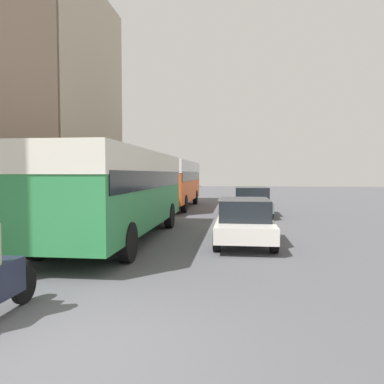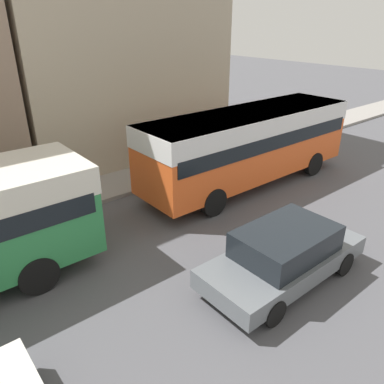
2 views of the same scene
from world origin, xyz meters
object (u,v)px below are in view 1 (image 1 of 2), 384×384
(bus_lead, at_px, (118,183))
(pedestrian_near_curb, at_px, (116,191))
(car_crossing, at_px, (244,220))
(bus_following, at_px, (173,178))
(car_far_curb, at_px, (252,201))

(bus_lead, distance_m, pedestrian_near_curb, 12.58)
(bus_lead, relative_size, pedestrian_near_curb, 5.47)
(pedestrian_near_curb, bearing_deg, bus_lead, -71.53)
(car_crossing, height_order, pedestrian_near_curb, pedestrian_near_curb)
(bus_lead, xyz_separation_m, car_crossing, (4.11, -0.11, -1.16))
(bus_lead, relative_size, bus_following, 1.02)
(bus_following, distance_m, pedestrian_near_curb, 3.89)
(bus_lead, height_order, bus_following, bus_following)
(bus_following, bearing_deg, bus_lead, -89.06)
(bus_following, xyz_separation_m, pedestrian_near_curb, (-3.78, 0.10, -0.89))
(car_crossing, relative_size, pedestrian_near_curb, 2.36)
(pedestrian_near_curb, bearing_deg, car_crossing, -56.06)
(car_far_curb, bearing_deg, car_crossing, -93.90)
(bus_following, height_order, pedestrian_near_curb, bus_following)
(bus_lead, bearing_deg, car_far_curb, 59.61)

